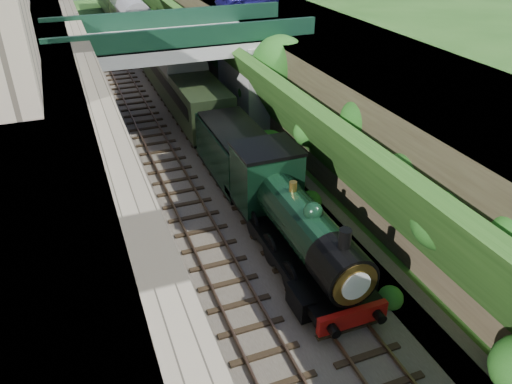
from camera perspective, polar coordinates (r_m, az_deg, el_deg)
trackbed at (r=31.28m, az=-7.19°, el=4.79°), size 10.00×90.00×0.20m
retaining_wall at (r=29.29m, az=-18.17°, el=8.92°), size 1.00×90.00×7.00m
street_plateau_left at (r=29.37m, az=-24.96°, el=7.63°), size 6.00×90.00×7.00m
street_plateau_right at (r=33.49m, az=8.69°, el=12.00°), size 8.00×90.00×6.25m
embankment_slope at (r=31.33m, az=1.53°, el=10.02°), size 4.53×90.00×6.36m
track_left at (r=30.87m, az=-10.79°, el=4.41°), size 2.50×90.00×0.20m
track_right at (r=31.50m, az=-5.09°, el=5.39°), size 2.50×90.00×0.20m
road_bridge at (r=33.73m, az=-7.85°, el=13.89°), size 16.00×6.40×7.25m
tree at (r=31.67m, az=2.85°, el=14.12°), size 3.60×3.80×6.60m
locomotive at (r=20.88m, az=4.28°, el=-3.38°), size 3.10×10.22×3.83m
tender at (r=26.95m, az=-2.38°, el=4.24°), size 2.70×6.00×3.05m
coach_front at (r=38.12m, az=-8.80°, el=12.54°), size 2.90×18.00×3.70m
coach_middle at (r=56.07m, az=-13.56°, el=17.77°), size 2.90×18.00×3.70m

